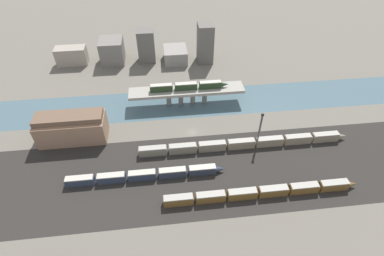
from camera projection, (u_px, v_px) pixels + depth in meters
The scene contains 15 objects.
ground_plane at pixel (192, 132), 135.24m from camera, with size 400.00×400.00×0.00m, color #666056.
railbed_yard at pixel (199, 173), 117.43m from camera, with size 280.00×42.00×0.01m, color #282623.
river_water at pixel (187, 103), 151.71m from camera, with size 320.00×24.03×0.01m, color #47606B.
bridge at pixel (187, 92), 147.15m from camera, with size 56.43×9.19×8.29m.
train_on_bridge at pixel (189, 86), 145.14m from camera, with size 38.51×2.64×3.54m.
train_yard_near at pixel (261, 192), 108.40m from camera, with size 72.19×2.97×3.78m.
train_yard_mid at pixel (146, 175), 114.45m from camera, with size 60.91×2.89×3.64m.
train_yard_far at pixel (244, 144), 127.00m from camera, with size 90.36×2.98×3.98m.
warehouse_building at pixel (72, 127), 128.26m from camera, with size 28.57×12.06×13.08m.
signal_tower at pixel (260, 129), 124.50m from camera, with size 1.00×0.80×16.48m.
city_block_far_left at pixel (72, 56), 177.90m from camera, with size 17.61×8.35×10.38m, color gray.
city_block_left at pixel (112, 51), 178.88m from camera, with size 13.46×14.92×13.83m, color slate.
city_block_center at pixel (146, 46), 177.99m from camera, with size 9.81×9.35×19.24m, color #605B56.
city_block_right at pixel (175, 55), 181.24m from camera, with size 13.64×15.76×8.01m, color gray.
city_block_far_right at pixel (205, 43), 176.44m from camera, with size 8.90×10.42×22.93m, color #605B56.
Camera 1 is at (-11.22, -99.12, 91.33)m, focal length 28.00 mm.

